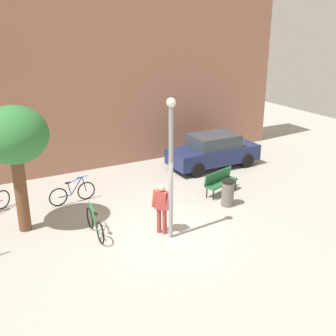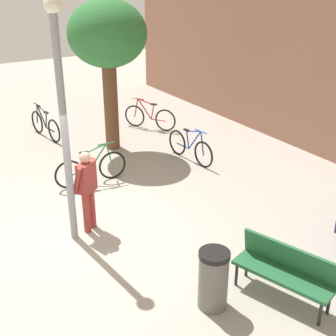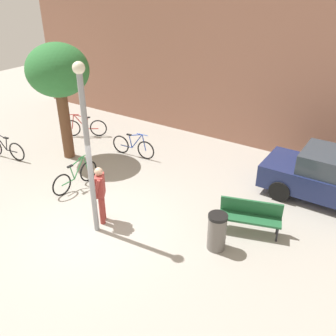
# 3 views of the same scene
# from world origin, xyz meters

# --- Properties ---
(ground_plane) EXTENTS (36.00, 36.00, 0.00)m
(ground_plane) POSITION_xyz_m (0.00, 0.00, 0.00)
(ground_plane) COLOR #A8A399
(building_facade) EXTENTS (19.86, 2.00, 7.64)m
(building_facade) POSITION_xyz_m (0.00, 8.13, 3.82)
(building_facade) COLOR #9E6B56
(building_facade) RESTS_ON ground_plane
(lamppost) EXTENTS (0.28, 0.28, 4.44)m
(lamppost) POSITION_xyz_m (0.04, -0.11, 2.58)
(lamppost) COLOR gray
(lamppost) RESTS_ON ground_plane
(person_by_lamppost) EXTENTS (0.53, 0.61, 1.67)m
(person_by_lamppost) POSITION_xyz_m (-0.08, 0.27, 0.97)
(person_by_lamppost) COLOR #9E3833
(person_by_lamppost) RESTS_ON ground_plane
(park_bench) EXTENTS (1.67, 0.94, 0.92)m
(park_bench) POSITION_xyz_m (3.45, 2.06, 0.55)
(park_bench) COLOR #236038
(park_bench) RESTS_ON ground_plane
(plaza_tree) EXTENTS (2.10, 2.10, 4.10)m
(plaza_tree) POSITION_xyz_m (-3.90, 2.61, 3.12)
(plaza_tree) COLOR brown
(plaza_tree) RESTS_ON ground_plane
(bicycle_green) EXTENTS (0.12, 1.81, 0.97)m
(bicycle_green) POSITION_xyz_m (-2.01, 1.15, 0.38)
(bicycle_green) COLOR black
(bicycle_green) RESTS_ON ground_plane
(bicycle_black) EXTENTS (1.80, 0.32, 0.97)m
(bicycle_black) POSITION_xyz_m (-5.74, 1.24, 0.38)
(bicycle_black) COLOR black
(bicycle_black) RESTS_ON ground_plane
(bicycle_blue) EXTENTS (1.81, 0.21, 0.97)m
(bicycle_blue) POSITION_xyz_m (-1.90, 3.95, 0.38)
(bicycle_blue) COLOR black
(bicycle_blue) RESTS_ON ground_plane
(bicycle_red) EXTENTS (1.54, 1.04, 0.97)m
(bicycle_red) POSITION_xyz_m (-4.76, 4.34, 0.38)
(bicycle_red) COLOR black
(bicycle_red) RESTS_ON ground_plane
(parked_car_navy) EXTENTS (4.20, 1.82, 1.55)m
(parked_car_navy) POSITION_xyz_m (4.98, 4.79, 0.77)
(parked_car_navy) COLOR navy
(parked_car_navy) RESTS_ON ground_plane
(trash_bin) EXTENTS (0.48, 0.48, 0.99)m
(trash_bin) POSITION_xyz_m (3.03, 0.98, 0.50)
(trash_bin) COLOR #66605B
(trash_bin) RESTS_ON ground_plane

